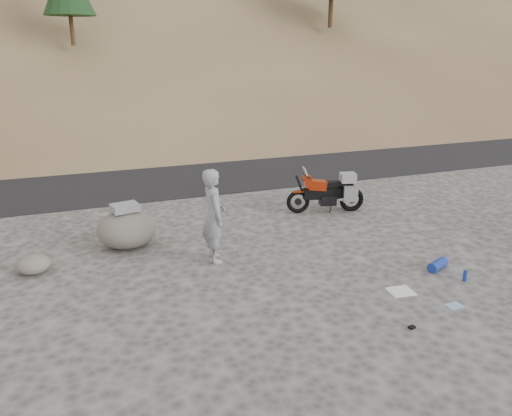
{
  "coord_description": "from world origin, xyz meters",
  "views": [
    {
      "loc": [
        -4.53,
        -8.06,
        4.19
      ],
      "look_at": [
        -1.09,
        1.11,
        1.0
      ],
      "focal_mm": 35.0,
      "sensor_mm": 36.0,
      "label": 1
    }
  ],
  "objects": [
    {
      "name": "gear_blue_mat",
      "position": [
        1.96,
        -0.93,
        0.1
      ],
      "size": [
        0.54,
        0.38,
        0.2
      ],
      "primitive_type": "cylinder",
      "rotation": [
        0.0,
        1.57,
        0.42
      ],
      "color": "navy",
      "rests_on": "ground"
    },
    {
      "name": "ground",
      "position": [
        0.0,
        0.0,
        0.0
      ],
      "size": [
        140.0,
        140.0,
        0.0
      ],
      "primitive_type": "plane",
      "color": "#464340",
      "rests_on": "ground"
    },
    {
      "name": "gear_blue_cloth",
      "position": [
        1.25,
        -2.21,
        0.01
      ],
      "size": [
        0.28,
        0.21,
        0.01
      ],
      "primitive_type": "cube",
      "rotation": [
        0.0,
        0.0,
        0.02
      ],
      "color": "#83A7CB",
      "rests_on": "ground"
    },
    {
      "name": "road",
      "position": [
        0.0,
        9.0,
        0.0
      ],
      "size": [
        120.0,
        7.0,
        0.05
      ],
      "primitive_type": "cube",
      "color": "black",
      "rests_on": "ground"
    },
    {
      "name": "gear_glove_b",
      "position": [
        0.14,
        -2.54,
        0.02
      ],
      "size": [
        0.12,
        0.1,
        0.03
      ],
      "primitive_type": "cube",
      "rotation": [
        0.0,
        0.0,
        0.23
      ],
      "color": "black",
      "rests_on": "ground"
    },
    {
      "name": "gear_white_cloth",
      "position": [
        0.72,
        -1.46,
        0.01
      ],
      "size": [
        0.47,
        0.43,
        0.01
      ],
      "primitive_type": "cube",
      "rotation": [
        0.0,
        0.0,
        -0.1
      ],
      "color": "white",
      "rests_on": "ground"
    },
    {
      "name": "motorcycle",
      "position": [
        1.68,
        3.01,
        0.53
      ],
      "size": [
        2.06,
        0.87,
        1.24
      ],
      "rotation": [
        0.0,
        0.0,
        -0.23
      ],
      "color": "black",
      "rests_on": "ground"
    },
    {
      "name": "man",
      "position": [
        -2.01,
        1.06,
        0.0
      ],
      "size": [
        0.5,
        0.73,
        1.92
      ],
      "primitive_type": "imported",
      "rotation": [
        0.0,
        0.0,
        1.51
      ],
      "color": "gray",
      "rests_on": "ground"
    },
    {
      "name": "gear_bottle",
      "position": [
        2.09,
        -1.52,
        0.11
      ],
      "size": [
        0.09,
        0.09,
        0.22
      ],
      "primitive_type": "cylinder",
      "rotation": [
        0.0,
        0.0,
        -0.19
      ],
      "color": "navy",
      "rests_on": "ground"
    },
    {
      "name": "small_rock",
      "position": [
        -5.46,
        1.67,
        0.19
      ],
      "size": [
        0.67,
        0.61,
        0.38
      ],
      "rotation": [
        0.0,
        0.0,
        -0.07
      ],
      "color": "#5B554E",
      "rests_on": "ground"
    },
    {
      "name": "boulder",
      "position": [
        -3.6,
        2.39,
        0.44
      ],
      "size": [
        1.28,
        1.09,
        1.01
      ],
      "rotation": [
        0.0,
        0.0,
        -0.01
      ],
      "color": "#5B554E",
      "rests_on": "ground"
    }
  ]
}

